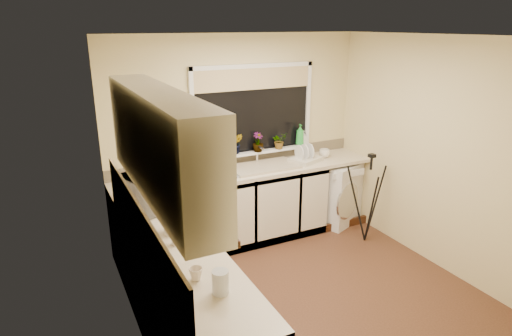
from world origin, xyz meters
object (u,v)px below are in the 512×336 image
(steel_jar, at_px, (176,239))
(cup_left, at_px, (196,274))
(washing_machine, at_px, (333,192))
(tripod, at_px, (368,198))
(plant_b, at_px, (237,144))
(dish_rack, at_px, (305,160))
(laptop, at_px, (218,172))
(kettle, at_px, (172,223))
(soap_bottle_green, at_px, (300,135))
(soap_bottle_clear, at_px, (304,138))
(glass_jug, at_px, (220,282))
(plant_a, at_px, (214,148))
(cup_back, at_px, (325,153))
(plant_c, at_px, (258,142))
(microwave, at_px, (148,192))
(plant_d, at_px, (279,141))

(steel_jar, relative_size, cup_left, 1.03)
(washing_machine, height_order, tripod, tripod)
(plant_b, distance_m, cup_left, 2.53)
(dish_rack, bearing_deg, washing_machine, -20.96)
(laptop, distance_m, tripod, 1.83)
(kettle, relative_size, steel_jar, 1.87)
(soap_bottle_green, bearing_deg, tripod, -64.70)
(tripod, bearing_deg, soap_bottle_clear, 103.96)
(dish_rack, height_order, glass_jug, glass_jug)
(dish_rack, bearing_deg, glass_jug, -154.53)
(tripod, xyz_separation_m, plant_b, (-1.31, 0.91, 0.62))
(dish_rack, bearing_deg, steel_jar, -167.85)
(plant_b, bearing_deg, dish_rack, -17.47)
(laptop, xyz_separation_m, plant_a, (0.07, 0.27, 0.20))
(washing_machine, relative_size, cup_left, 8.71)
(tripod, bearing_deg, cup_left, -161.68)
(dish_rack, xyz_separation_m, cup_back, (0.32, 0.05, 0.03))
(laptop, height_order, cup_left, laptop)
(glass_jug, bearing_deg, plant_c, 58.35)
(kettle, distance_m, dish_rack, 2.35)
(washing_machine, bearing_deg, laptop, 159.06)
(microwave, bearing_deg, plant_d, -87.48)
(washing_machine, distance_m, microwave, 2.68)
(plant_b, relative_size, plant_c, 1.03)
(washing_machine, relative_size, plant_d, 4.06)
(steel_jar, relative_size, plant_b, 0.40)
(washing_machine, distance_m, plant_b, 1.51)
(plant_c, bearing_deg, steel_jar, -133.68)
(washing_machine, height_order, soap_bottle_green, soap_bottle_green)
(steel_jar, distance_m, plant_c, 2.21)
(washing_machine, xyz_separation_m, plant_a, (-1.59, 0.22, 0.75))
(soap_bottle_green, bearing_deg, plant_d, -176.07)
(plant_c, height_order, cup_left, plant_c)
(laptop, xyz_separation_m, tripod, (1.68, -0.61, -0.41))
(washing_machine, bearing_deg, kettle, -177.66)
(washing_machine, relative_size, steel_jar, 8.42)
(tripod, height_order, plant_b, plant_b)
(washing_machine, relative_size, soap_bottle_clear, 4.54)
(kettle, height_order, plant_b, plant_b)
(glass_jug, relative_size, plant_c, 0.67)
(laptop, relative_size, soap_bottle_green, 1.43)
(plant_d, bearing_deg, laptop, -163.90)
(washing_machine, height_order, soap_bottle_clear, soap_bottle_clear)
(glass_jug, height_order, plant_a, plant_a)
(washing_machine, relative_size, soap_bottle_green, 3.02)
(microwave, bearing_deg, tripod, -112.57)
(dish_rack, xyz_separation_m, plant_a, (-1.12, 0.22, 0.23))
(steel_jar, bearing_deg, soap_bottle_green, 37.08)
(laptop, relative_size, tripod, 0.35)
(plant_c, bearing_deg, cup_left, -125.82)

